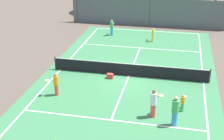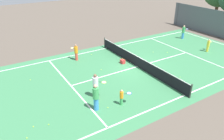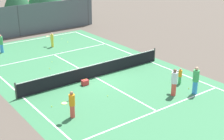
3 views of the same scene
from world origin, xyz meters
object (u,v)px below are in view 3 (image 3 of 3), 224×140
object	(u,v)px
tennis_ball_2	(50,68)
tennis_ball_5	(52,106)
ball_crate	(85,82)
tennis_ball_0	(62,38)
tennis_ball_7	(118,61)
player_2	(72,104)
player_3	(196,80)
player_4	(52,40)
tennis_ball_6	(52,62)
tennis_ball_10	(107,96)
player_1	(174,82)
tennis_ball_1	(189,88)
tennis_ball_8	(68,42)
player_0	(1,43)
player_5	(180,76)

from	to	relation	value
tennis_ball_2	tennis_ball_5	size ratio (longest dim) A/B	1.00
ball_crate	tennis_ball_0	size ratio (longest dim) A/B	6.81
tennis_ball_7	player_2	bearing A→B (deg)	-143.12
player_3	ball_crate	distance (m)	7.36
player_3	tennis_ball_7	world-z (taller)	player_3
player_4	tennis_ball_6	distance (m)	4.34
tennis_ball_6	tennis_ball_10	bearing A→B (deg)	-90.74
tennis_ball_6	player_1	bearing A→B (deg)	-71.67
player_4	tennis_ball_7	bearing A→B (deg)	-69.82
tennis_ball_1	tennis_ball_8	size ratio (longest dim) A/B	1.00
player_0	tennis_ball_7	size ratio (longest dim) A/B	24.96
tennis_ball_7	tennis_ball_6	bearing A→B (deg)	145.96
player_3	ball_crate	size ratio (longest dim) A/B	4.11
player_1	tennis_ball_2	size ratio (longest dim) A/B	27.29
tennis_ball_1	tennis_ball_5	world-z (taller)	same
player_2	tennis_ball_8	bearing A→B (deg)	61.48
player_5	tennis_ball_5	distance (m)	8.96
tennis_ball_0	tennis_ball_5	xyz separation A→B (m)	(-7.63, -12.75, 0.00)
tennis_ball_2	tennis_ball_7	world-z (taller)	same
player_2	tennis_ball_6	bearing A→B (deg)	69.93
tennis_ball_8	tennis_ball_5	bearing A→B (deg)	-123.53
player_1	player_5	size ratio (longest dim) A/B	1.57
tennis_ball_6	tennis_ball_10	world-z (taller)	same
player_3	player_5	xyz separation A→B (m)	(0.42, 1.69, -0.34)
player_5	tennis_ball_8	distance (m)	13.51
tennis_ball_0	tennis_ball_6	size ratio (longest dim) A/B	1.00
player_1	tennis_ball_1	xyz separation A→B (m)	(1.54, 0.04, -0.89)
tennis_ball_0	tennis_ball_8	world-z (taller)	same
tennis_ball_1	player_2	bearing A→B (deg)	170.51
tennis_ball_2	player_5	bearing A→B (deg)	-53.43
tennis_ball_5	tennis_ball_6	distance (m)	7.90
tennis_ball_5	player_2	bearing A→B (deg)	-78.26
ball_crate	tennis_ball_2	bearing A→B (deg)	97.44
player_5	player_4	bearing A→B (deg)	103.41
player_2	tennis_ball_6	distance (m)	9.43
player_3	tennis_ball_8	bearing A→B (deg)	92.95
player_0	tennis_ball_5	distance (m)	12.06
tennis_ball_2	tennis_ball_5	world-z (taller)	same
player_4	tennis_ball_8	size ratio (longest dim) A/B	20.64
ball_crate	player_2	bearing A→B (deg)	-131.40
tennis_ball_0	tennis_ball_1	world-z (taller)	same
tennis_ball_1	tennis_ball_8	bearing A→B (deg)	94.16
player_3	player_5	size ratio (longest dim) A/B	1.61
player_2	tennis_ball_6	xyz separation A→B (m)	(3.22, 8.83, -0.79)
tennis_ball_6	tennis_ball_10	distance (m)	7.86
player_2	ball_crate	world-z (taller)	player_2
player_3	tennis_ball_8	xyz separation A→B (m)	(-0.78, 15.13, -0.91)
tennis_ball_0	tennis_ball_8	distance (m)	1.48
tennis_ball_1	tennis_ball_2	distance (m)	10.64
player_1	player_4	xyz separation A→B (m)	(-1.41, 14.02, -0.22)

